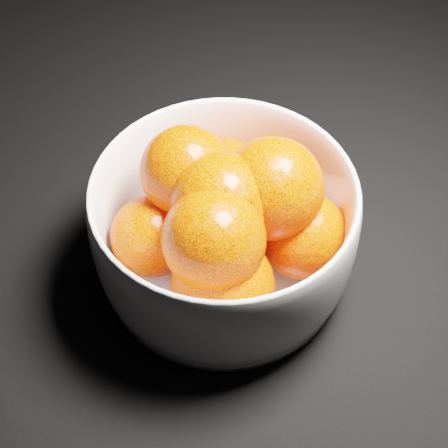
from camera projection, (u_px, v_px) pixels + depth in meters
name	position (u px, v px, depth m)	size (l,w,h in m)	color
bowl	(224.00, 228.00, 0.52)	(0.22, 0.22, 0.11)	silver
orange_pile	(227.00, 217.00, 0.50)	(0.19, 0.18, 0.13)	#FF3E0A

